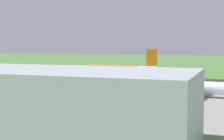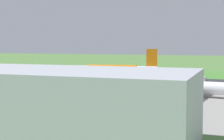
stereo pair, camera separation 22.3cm
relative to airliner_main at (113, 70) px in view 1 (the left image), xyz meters
The scene contains 11 objects.
ground_plane 4.96m from the airliner_main, behind, with size 800.00×800.00×0.00m, color #547F3D.
runway_asphalt 4.93m from the airliner_main, behind, with size 600.00×28.59×0.06m, color #2D3033.
apron_concrete 46.32m from the airliner_main, 92.95° to the left, with size 440.00×110.00×0.05m, color gray.
grass_verge_foreground 29.93m from the airliner_main, 94.60° to the right, with size 600.00×80.00×0.04m, color #478534.
airliner_main is the anchor object (origin of this frame).
airliner_parked_near 70.40m from the airliner_main, 134.05° to the left, with size 44.26×36.29×12.92m.
service_truck_baggage 47.50m from the airliner_main, behind, with size 2.67×5.95×2.65m.
service_car_followme 54.95m from the airliner_main, 155.18° to the left, with size 4.23×4.26×1.62m.
service_truck_fuel 53.25m from the airliner_main, ahead, with size 6.06×3.05×2.65m.
no_stopping_sign 34.63m from the airliner_main, 73.13° to the right, with size 0.60×0.10×2.23m.
traffic_cone_orange 32.74m from the airliner_main, 66.03° to the right, with size 0.40×0.40×0.55m, color orange.
Camera 1 is at (-59.56, 171.52, 18.29)m, focal length 55.16 mm.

